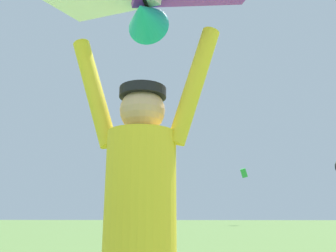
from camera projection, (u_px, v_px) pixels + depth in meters
name	position (u px, v px, depth m)	size (l,w,h in m)	color
kite_flyer_person	(140.00, 225.00, 1.54)	(0.81, 0.38, 1.92)	#424751
distant_kite_green_high_left	(244.00, 173.00, 32.82)	(0.81, 0.78, 1.04)	green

